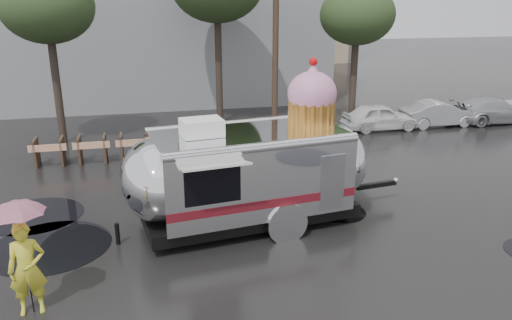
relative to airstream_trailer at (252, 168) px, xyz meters
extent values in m
plane|color=black|center=(0.90, -3.55, -1.57)|extent=(120.00, 120.00, 0.00)
cylinder|color=black|center=(-5.88, 1.79, -1.57)|extent=(2.62, 2.62, 0.01)
cylinder|color=black|center=(2.57, 0.11, -1.57)|extent=(1.52, 1.52, 0.01)
cylinder|color=black|center=(-5.17, -0.24, -1.57)|extent=(2.93, 2.93, 0.01)
cylinder|color=#473323|center=(3.40, 10.45, 2.93)|extent=(0.28, 0.28, 9.00)
cylinder|color=#382D26|center=(-6.10, 9.45, 1.35)|extent=(0.32, 0.32, 5.85)
ellipsoid|color=#233619|center=(-6.10, 9.45, 3.95)|extent=(3.64, 3.64, 2.86)
cylinder|color=#382D26|center=(0.90, 11.45, 1.80)|extent=(0.32, 0.32, 6.75)
cylinder|color=#382D26|center=(6.90, 9.45, 1.13)|extent=(0.32, 0.32, 5.40)
ellipsoid|color=#233619|center=(6.90, 9.45, 3.53)|extent=(3.36, 3.36, 2.64)
cube|color=#473323|center=(-6.60, 6.45, -1.07)|extent=(0.08, 0.80, 1.00)
cube|color=#473323|center=(-5.70, 6.45, -1.07)|extent=(0.08, 0.80, 1.00)
cube|color=#E5590C|center=(-6.15, 6.07, -0.82)|extent=(1.30, 0.04, 0.25)
cube|color=#473323|center=(-5.10, 6.45, -1.07)|extent=(0.08, 0.80, 1.00)
cube|color=#473323|center=(-4.20, 6.45, -1.07)|extent=(0.08, 0.80, 1.00)
cube|color=#E5590C|center=(-4.65, 6.07, -0.82)|extent=(1.30, 0.04, 0.25)
cube|color=#473323|center=(-3.60, 6.45, -1.07)|extent=(0.08, 0.80, 1.00)
cube|color=#473323|center=(-2.70, 6.45, -1.07)|extent=(0.08, 0.80, 1.00)
cube|color=#E5590C|center=(-3.15, 6.07, -0.82)|extent=(1.30, 0.04, 0.25)
imported|color=silver|center=(7.90, 8.45, -0.87)|extent=(4.00, 1.80, 1.40)
imported|color=#B2B2B7|center=(10.90, 8.45, -0.87)|extent=(4.00, 1.80, 1.40)
imported|color=#B2B2B7|center=(13.90, 8.45, -0.85)|extent=(4.20, 1.80, 1.44)
cube|color=silver|center=(-0.10, -0.01, 0.00)|extent=(5.23, 3.22, 2.01)
ellipsoid|color=silver|center=(2.34, 0.33, 0.00)|extent=(2.01, 2.78, 2.01)
ellipsoid|color=silver|center=(-2.54, -0.34, 0.00)|extent=(2.01, 2.78, 2.01)
cube|color=black|center=(-0.10, -0.01, -1.18)|extent=(5.85, 2.98, 0.34)
cylinder|color=black|center=(0.61, -1.07, -1.18)|extent=(0.81, 0.35, 0.78)
cylinder|color=black|center=(0.29, 1.21, -1.18)|extent=(0.81, 0.35, 0.78)
cylinder|color=silver|center=(0.63, -1.23, -1.12)|extent=(1.08, 0.26, 1.07)
cube|color=black|center=(3.89, 0.54, -1.01)|extent=(1.35, 0.32, 0.13)
sphere|color=silver|center=(4.55, 0.63, -0.95)|extent=(0.20, 0.20, 0.18)
cylinder|color=black|center=(-3.54, -0.48, -1.29)|extent=(0.13, 0.13, 0.56)
cube|color=#571018|center=(0.07, -1.28, -0.51)|extent=(4.88, 0.70, 0.22)
cube|color=#571018|center=(-0.28, 1.26, -0.51)|extent=(4.88, 0.70, 0.22)
cube|color=black|center=(-1.26, -1.47, 0.16)|extent=(1.33, 0.21, 0.90)
cube|color=#B6B0A9|center=(-1.22, -1.74, 0.72)|extent=(1.63, 0.76, 0.16)
cube|color=silver|center=(1.85, -1.05, -0.17)|extent=(0.67, 0.12, 1.45)
cube|color=white|center=(-1.32, -0.17, 1.23)|extent=(1.10, 0.86, 0.43)
cylinder|color=gold|center=(1.67, 0.23, 1.34)|extent=(1.31, 1.31, 0.67)
ellipsoid|color=pink|center=(1.67, 0.23, 1.88)|extent=(1.46, 1.46, 1.16)
cone|color=pink|center=(1.67, 0.23, 2.46)|extent=(0.63, 0.63, 0.45)
sphere|color=red|center=(1.67, 0.23, 2.70)|extent=(0.25, 0.25, 0.22)
imported|color=gold|center=(-5.06, -3.01, -0.62)|extent=(0.72, 0.52, 1.89)
imported|color=pink|center=(-5.06, -3.01, 0.39)|extent=(1.20, 1.20, 0.82)
cylinder|color=black|center=(-5.06, -3.01, -0.75)|extent=(0.02, 0.02, 1.65)
camera|label=1|loc=(-2.68, -12.14, 4.31)|focal=35.00mm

